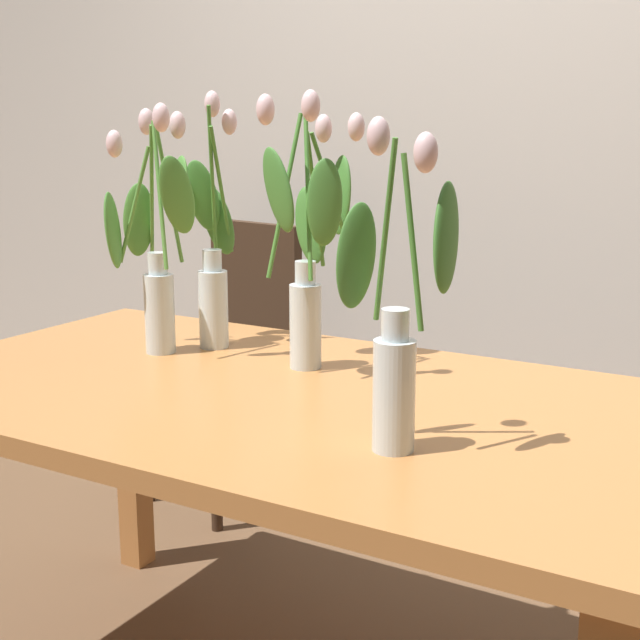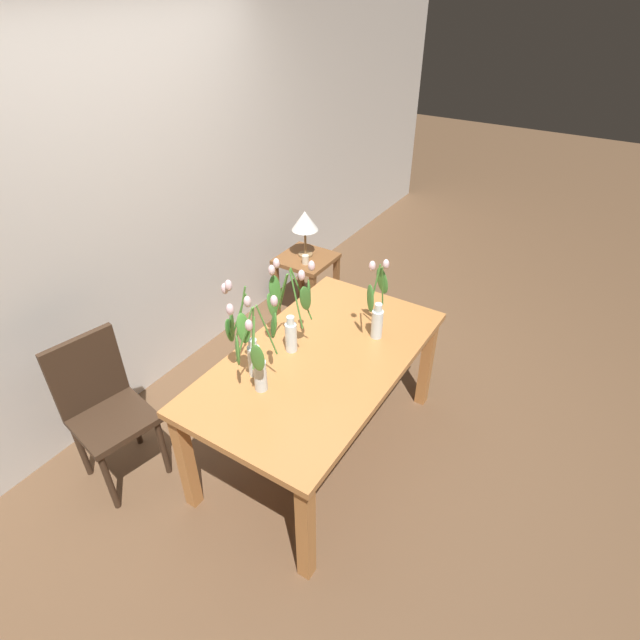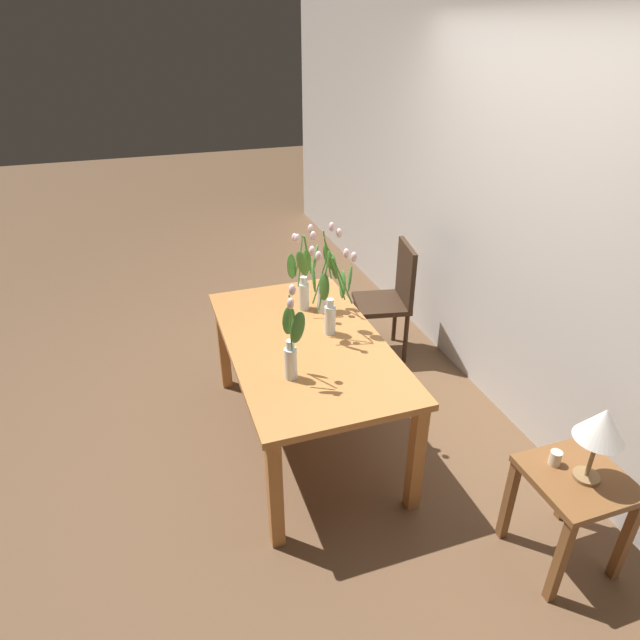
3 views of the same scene
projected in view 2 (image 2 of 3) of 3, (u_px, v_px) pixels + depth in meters
ground_plane at (320, 445)px, 3.26m from camera, size 18.00×18.00×0.00m
room_wall_rear at (126, 203)px, 3.12m from camera, size 9.00×0.10×2.70m
dining_table at (320, 369)px, 2.89m from camera, size 1.60×0.90×0.74m
tulip_vase_0 at (377, 311)px, 2.90m from camera, size 0.20×0.11×0.52m
tulip_vase_1 at (291, 314)px, 2.77m from camera, size 0.21×0.27×0.57m
tulip_vase_2 at (257, 355)px, 2.49m from camera, size 0.26×0.21×0.55m
tulip_vase_3 at (247, 347)px, 2.62m from camera, size 0.15×0.17×0.59m
dining_chair at (103, 404)px, 2.84m from camera, size 0.47×0.47×0.93m
side_table at (306, 269)px, 4.31m from camera, size 0.44×0.44×0.55m
table_lamp at (305, 222)px, 4.10m from camera, size 0.22×0.22×0.40m
pillar_candle at (305, 260)px, 4.13m from camera, size 0.06×0.06×0.07m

